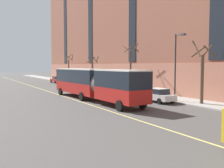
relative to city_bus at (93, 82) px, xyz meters
The scene contains 13 objects.
ground_plane 2.13m from the city_bus, 41.22° to the left, with size 260.00×260.00×0.00m, color #4C4947.
sidewalk 9.62m from the city_bus, 19.35° to the left, with size 4.12×160.00×0.15m, color #9E9B93.
city_bus is the anchor object (origin of this frame).
parked_car_navy_0 26.56m from the city_bus, 77.49° to the left, with size 1.94×4.38×1.56m.
parked_car_navy_1 7.78m from the city_bus, 41.63° to the left, with size 2.02×4.69×1.56m.
parked_car_white_2 7.47m from the city_bus, 39.71° to the right, with size 1.98×4.61×1.56m.
parked_car_red_5 32.65m from the city_bus, 80.25° to the left, with size 2.09×4.80×1.56m.
street_tree_near_corner 12.01m from the city_bus, 45.57° to the right, with size 1.97×1.97×6.52m.
street_tree_mid_block 9.88m from the city_bus, 30.42° to the left, with size 1.90×1.87×7.22m.
street_tree_far_uptown 20.27m from the city_bus, 65.50° to the left, with size 2.05×2.11×6.05m.
street_tree_far_downtown 33.01m from the city_bus, 75.23° to the left, with size 1.86×2.16×6.65m.
street_lamp 9.73m from the city_bus, 38.10° to the right, with size 0.36×1.48×7.36m.
lane_centerline 4.13m from the city_bus, 118.60° to the left, with size 0.16×140.00×0.01m, color #E0D66B.
Camera 1 is at (-12.86, -27.66, 4.09)m, focal length 42.00 mm.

